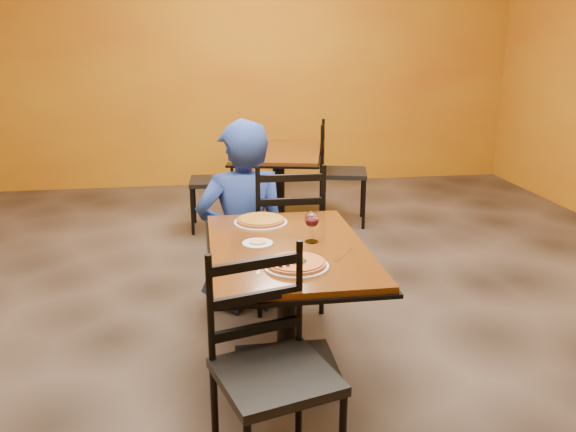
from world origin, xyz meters
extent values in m
cube|color=black|center=(0.00, 0.00, 0.00)|extent=(7.00, 8.00, 0.01)
cube|color=#BF8915|center=(0.00, 4.00, 1.50)|extent=(7.00, 0.01, 3.00)
cube|color=#5D2D0E|center=(0.00, -0.50, 0.73)|extent=(0.80, 1.20, 0.03)
cube|color=black|center=(0.00, -0.50, 0.71)|extent=(0.83, 1.23, 0.02)
cylinder|color=black|center=(0.00, -0.50, 0.37)|extent=(0.12, 0.12, 0.66)
cube|color=black|center=(0.00, -0.50, 0.02)|extent=(0.55, 0.55, 0.04)
cube|color=#5D2D0E|center=(0.32, 2.19, 0.74)|extent=(1.03, 1.33, 0.03)
cube|color=black|center=(0.32, 2.19, 0.71)|extent=(1.07, 1.36, 0.02)
cylinder|color=black|center=(0.32, 2.19, 0.37)|extent=(0.12, 0.12, 0.66)
cube|color=black|center=(0.32, 2.19, 0.02)|extent=(0.65, 0.65, 0.04)
imported|color=#1B2898|center=(-0.16, 0.46, 0.64)|extent=(0.68, 0.49, 1.29)
cylinder|color=white|center=(-0.01, -0.80, 0.76)|extent=(0.31, 0.31, 0.01)
cylinder|color=maroon|center=(-0.01, -0.80, 0.77)|extent=(0.28, 0.28, 0.02)
cylinder|color=white|center=(-0.10, -0.09, 0.76)|extent=(0.31, 0.31, 0.01)
cylinder|color=gold|center=(-0.10, -0.09, 0.77)|extent=(0.28, 0.28, 0.02)
cylinder|color=white|center=(-0.15, -0.46, 0.76)|extent=(0.16, 0.16, 0.01)
cylinder|color=tan|center=(-0.15, -0.46, 0.76)|extent=(0.09, 0.09, 0.01)
cube|color=silver|center=(-0.18, -0.77, 0.75)|extent=(0.04, 0.19, 0.00)
cube|color=silver|center=(0.25, -0.68, 0.75)|extent=(0.13, 0.18, 0.00)
camera|label=1|loc=(-0.44, -3.38, 1.79)|focal=37.09mm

